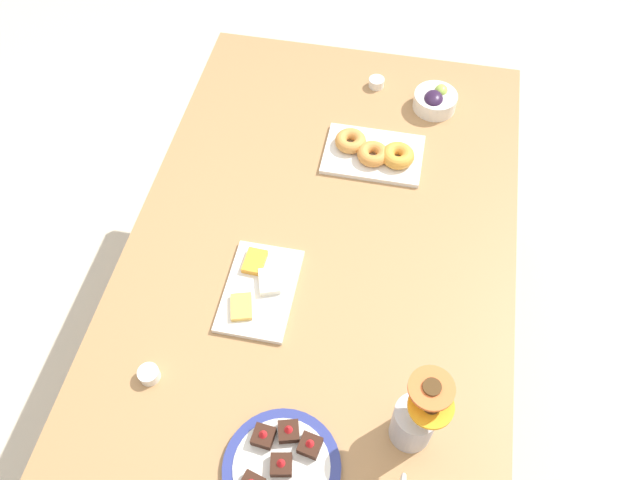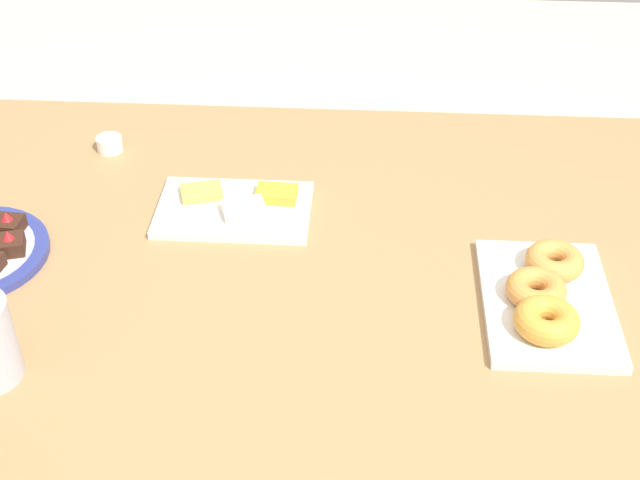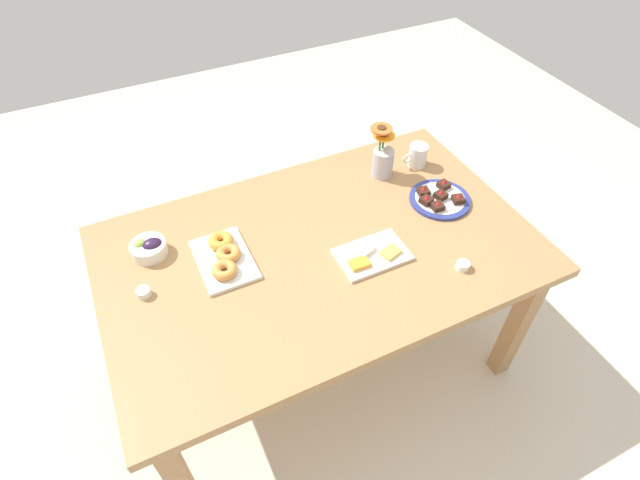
% 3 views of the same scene
% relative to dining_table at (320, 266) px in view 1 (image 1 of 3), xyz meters
% --- Properties ---
extents(ground_plane, '(6.00, 6.00, 0.00)m').
position_rel_dining_table_xyz_m(ground_plane, '(0.00, 0.00, -0.65)').
color(ground_plane, beige).
extents(dining_table, '(1.60, 1.00, 0.74)m').
position_rel_dining_table_xyz_m(dining_table, '(0.00, 0.00, 0.00)').
color(dining_table, '#A87A4C').
rests_on(dining_table, ground_plane).
extents(grape_bowl, '(0.13, 0.13, 0.07)m').
position_rel_dining_table_xyz_m(grape_bowl, '(0.58, -0.24, 0.12)').
color(grape_bowl, white).
rests_on(grape_bowl, dining_table).
extents(cheese_platter, '(0.26, 0.17, 0.03)m').
position_rel_dining_table_xyz_m(cheese_platter, '(-0.15, 0.12, 0.10)').
color(cheese_platter, white).
rests_on(cheese_platter, dining_table).
extents(croissant_platter, '(0.19, 0.28, 0.05)m').
position_rel_dining_table_xyz_m(croissant_platter, '(0.34, -0.09, 0.11)').
color(croissant_platter, white).
rests_on(croissant_platter, dining_table).
extents(jam_cup_honey, '(0.05, 0.05, 0.03)m').
position_rel_dining_table_xyz_m(jam_cup_honey, '(-0.42, 0.31, 0.10)').
color(jam_cup_honey, white).
rests_on(jam_cup_honey, dining_table).
extents(jam_cup_berry, '(0.05, 0.05, 0.03)m').
position_rel_dining_table_xyz_m(jam_cup_berry, '(0.64, -0.06, 0.10)').
color(jam_cup_berry, white).
rests_on(jam_cup_berry, dining_table).
extents(dessert_plate, '(0.25, 0.25, 0.05)m').
position_rel_dining_table_xyz_m(dessert_plate, '(-0.55, -0.03, 0.10)').
color(dessert_plate, navy).
rests_on(dessert_plate, dining_table).
extents(flower_vase, '(0.11, 0.11, 0.24)m').
position_rel_dining_table_xyz_m(flower_vase, '(-0.43, -0.28, 0.17)').
color(flower_vase, '#B2B2BC').
rests_on(flower_vase, dining_table).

